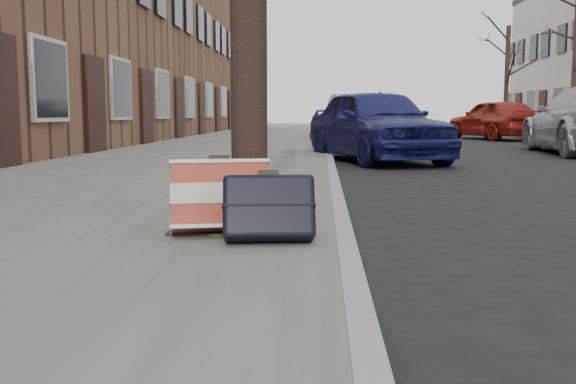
# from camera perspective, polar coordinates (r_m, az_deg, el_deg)

# --- Properties ---
(near_sidewalk) EXTENTS (5.00, 70.00, 0.12)m
(near_sidewalk) POSITION_cam_1_polar(r_m,az_deg,el_deg) (18.45, -4.17, 4.28)
(near_sidewalk) COLOR slate
(near_sidewalk) RESTS_ON ground
(house_near) EXTENTS (6.80, 40.00, 7.00)m
(house_near) POSITION_cam_1_polar(r_m,az_deg,el_deg) (21.11, -20.47, 13.56)
(house_near) COLOR brown
(house_near) RESTS_ON ground
(dirt_patch) EXTENTS (0.85, 0.85, 0.02)m
(dirt_patch) POSITION_cam_1_polar(r_m,az_deg,el_deg) (4.59, -4.45, -2.89)
(dirt_patch) COLOR black
(dirt_patch) RESTS_ON near_sidewalk
(suitcase_red) EXTENTS (0.69, 0.47, 0.49)m
(suitcase_red) POSITION_cam_1_polar(r_m,az_deg,el_deg) (4.24, -6.03, -0.48)
(suitcase_red) COLOR maroon
(suitcase_red) RESTS_ON near_sidewalk
(suitcase_navy) EXTENTS (0.59, 0.39, 0.44)m
(suitcase_navy) POSITION_cam_1_polar(r_m,az_deg,el_deg) (3.95, -1.72, -1.37)
(suitcase_navy) COLOR black
(suitcase_navy) RESTS_ON near_sidewalk
(car_near_front) EXTENTS (2.89, 4.52, 1.43)m
(car_near_front) POSITION_cam_1_polar(r_m,az_deg,el_deg) (12.52, 7.80, 5.99)
(car_near_front) COLOR #161954
(car_near_front) RESTS_ON ground
(car_near_mid) EXTENTS (2.10, 4.65, 1.48)m
(car_near_mid) POSITION_cam_1_polar(r_m,az_deg,el_deg) (18.30, 6.58, 6.36)
(car_near_mid) COLOR #B7BABF
(car_near_mid) RESTS_ON ground
(car_near_back) EXTENTS (2.80, 5.29, 1.42)m
(car_near_back) POSITION_cam_1_polar(r_m,az_deg,el_deg) (23.88, 5.70, 6.42)
(car_near_back) COLOR #38383D
(car_near_back) RESTS_ON ground
(car_far_back) EXTENTS (2.96, 4.58, 1.45)m
(car_far_back) POSITION_cam_1_polar(r_m,az_deg,el_deg) (24.19, 17.85, 6.17)
(car_far_back) COLOR maroon
(car_far_back) RESTS_ON ground
(tree_far_b) EXTENTS (0.23, 0.23, 5.04)m
(tree_far_b) POSITION_cam_1_polar(r_m,az_deg,el_deg) (24.23, 24.21, 10.43)
(tree_far_b) COLOR black
(tree_far_b) RESTS_ON far_sidewalk
(tree_far_c) EXTENTS (0.22, 0.22, 4.85)m
(tree_far_c) POSITION_cam_1_polar(r_m,az_deg,el_deg) (31.96, 18.86, 9.50)
(tree_far_c) COLOR black
(tree_far_c) RESTS_ON far_sidewalk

